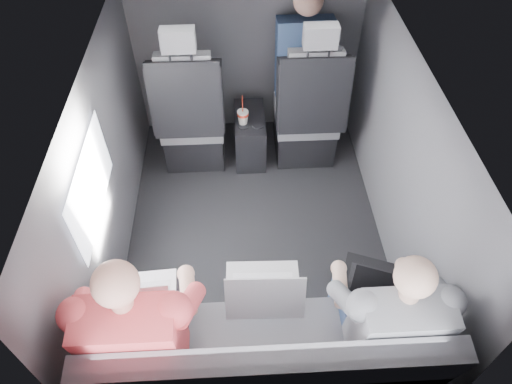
{
  "coord_description": "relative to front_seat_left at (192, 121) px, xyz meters",
  "views": [
    {
      "loc": [
        -0.1,
        -1.99,
        2.65
      ],
      "look_at": [
        0.0,
        -0.05,
        0.53
      ],
      "focal_mm": 32.0,
      "sensor_mm": 36.0,
      "label": 1
    }
  ],
  "objects": [
    {
      "name": "floor",
      "position": [
        0.45,
        -0.84,
        -0.4
      ],
      "size": [
        2.6,
        2.6,
        0.0
      ],
      "primitive_type": "plane",
      "color": "black",
      "rests_on": "ground"
    },
    {
      "name": "ceiling",
      "position": [
        0.45,
        -0.84,
        0.95
      ],
      "size": [
        2.6,
        2.6,
        0.0
      ],
      "primitive_type": "plane",
      "rotation": [
        3.14,
        0.0,
        0.0
      ],
      "color": "#B2B2AD",
      "rests_on": "panel_back"
    },
    {
      "name": "panel_left",
      "position": [
        -0.45,
        -0.84,
        0.27
      ],
      "size": [
        0.02,
        2.6,
        1.35
      ],
      "primitive_type": "cube",
      "color": "#56565B",
      "rests_on": "floor"
    },
    {
      "name": "panel_right",
      "position": [
        1.35,
        -0.84,
        0.27
      ],
      "size": [
        0.02,
        2.6,
        1.35
      ],
      "primitive_type": "cube",
      "color": "#56565B",
      "rests_on": "floor"
    },
    {
      "name": "panel_front",
      "position": [
        0.45,
        0.46,
        0.27
      ],
      "size": [
        1.8,
        0.02,
        1.35
      ],
      "primitive_type": "cube",
      "color": "#56565B",
      "rests_on": "floor"
    },
    {
      "name": "side_window",
      "position": [
        -0.43,
        -1.14,
        0.5
      ],
      "size": [
        0.02,
        0.75,
        0.42
      ],
      "primitive_type": "cube",
      "color": "white",
      "rests_on": "panel_left"
    },
    {
      "name": "seatbelt",
      "position": [
        0.9,
        -0.17,
        0.4
      ],
      "size": [
        0.35,
        0.11,
        0.59
      ],
      "primitive_type": "cube",
      "rotation": [
        -0.14,
        0.49,
        0.0
      ],
      "color": "black",
      "rests_on": "front_seat_right"
    },
    {
      "name": "front_seat_left",
      "position": [
        0.0,
        0.0,
        0.0
      ],
      "size": [
        0.52,
        0.58,
        1.26
      ],
      "color": "black",
      "rests_on": "floor"
    },
    {
      "name": "front_seat_right",
      "position": [
        0.9,
        0.0,
        0.0
      ],
      "size": [
        0.52,
        0.58,
        1.26
      ],
      "color": "black",
      "rests_on": "floor"
    },
    {
      "name": "center_console",
      "position": [
        0.45,
        0.04,
        -0.2
      ],
      "size": [
        0.24,
        0.48,
        0.41
      ],
      "color": "black",
      "rests_on": "floor"
    },
    {
      "name": "rear_bench",
      "position": [
        0.45,
        -1.9,
        -0.09
      ],
      "size": [
        1.6,
        0.57,
        0.92
      ],
      "color": "slate",
      "rests_on": "floor"
    },
    {
      "name": "soda_cup",
      "position": [
        0.4,
        -0.05,
        0.07
      ],
      "size": [
        0.09,
        0.09,
        0.26
      ],
      "color": "white",
      "rests_on": "center_console"
    },
    {
      "name": "laptop_white",
      "position": [
        -0.15,
        -1.66,
        0.23
      ],
      "size": [
        0.33,
        0.31,
        0.24
      ],
      "color": "white",
      "rests_on": "passenger_rear_left"
    },
    {
      "name": "laptop_silver",
      "position": [
        0.45,
        -1.65,
        0.24
      ],
      "size": [
        0.39,
        0.35,
        0.27
      ],
      "color": "#AEAEB3",
      "rests_on": "rear_bench"
    },
    {
      "name": "laptop_black",
      "position": [
        1.04,
        -1.63,
        0.23
      ],
      "size": [
        0.38,
        0.39,
        0.23
      ],
      "color": "black",
      "rests_on": "passenger_rear_right"
    },
    {
      "name": "passenger_rear_left",
      "position": [
        -0.13,
        -1.81,
        0.24
      ],
      "size": [
        0.52,
        0.64,
        1.25
      ],
      "color": "#343439",
      "rests_on": "rear_bench"
    },
    {
      "name": "passenger_rear_right",
      "position": [
        1.02,
        -1.81,
        0.22
      ],
      "size": [
        0.49,
        0.61,
        1.2
      ],
      "color": "navy",
      "rests_on": "rear_bench"
    },
    {
      "name": "passenger_front_right",
      "position": [
        0.88,
        0.26,
        0.36
      ],
      "size": [
        0.43,
        0.43,
        0.9
      ],
      "color": "navy",
      "rests_on": "front_seat_right"
    }
  ]
}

